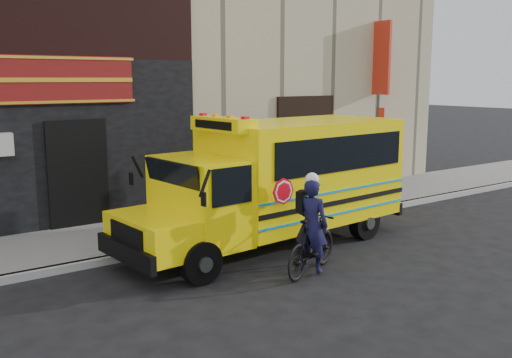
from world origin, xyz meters
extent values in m
plane|color=black|center=(0.00, 0.00, 0.00)|extent=(120.00, 120.00, 0.00)
cube|color=#9B9C96|center=(0.00, 2.60, 0.07)|extent=(40.00, 0.20, 0.15)
cube|color=#625F5B|center=(0.00, 4.10, 0.07)|extent=(40.00, 3.00, 0.15)
cube|color=tan|center=(0.00, 10.50, 6.15)|extent=(20.00, 10.00, 12.00)
cube|color=black|center=(-3.20, 5.40, 1.40)|extent=(1.30, 0.10, 2.50)
cube|color=red|center=(7.00, 5.15, 4.35)|extent=(0.10, 0.70, 2.40)
cylinder|color=black|center=(-2.62, 0.52, 0.40)|extent=(0.82, 0.34, 0.80)
cylinder|color=black|center=(-2.77, 2.41, 0.40)|extent=(0.82, 0.34, 0.80)
cylinder|color=black|center=(1.96, 0.89, 0.40)|extent=(0.82, 0.34, 0.80)
cylinder|color=black|center=(1.81, 2.78, 0.40)|extent=(0.82, 0.34, 0.80)
cube|color=yellow|center=(-3.15, 1.43, 0.80)|extent=(1.16, 2.07, 0.70)
cube|color=black|center=(-3.69, 1.39, 0.55)|extent=(0.28, 2.05, 0.35)
cube|color=yellow|center=(-2.05, 1.52, 1.30)|extent=(1.36, 2.19, 1.70)
cube|color=black|center=(-2.62, 1.47, 1.70)|extent=(0.20, 1.80, 0.90)
cube|color=yellow|center=(0.79, 1.75, 1.62)|extent=(4.66, 2.55, 2.25)
cube|color=black|center=(3.06, 1.93, 0.55)|extent=(0.30, 2.20, 0.30)
cube|color=black|center=(0.98, 0.65, 2.10)|extent=(3.89, 0.35, 0.75)
cube|color=yellow|center=(-1.45, 1.57, 2.78)|extent=(0.63, 1.63, 0.28)
cylinder|color=red|center=(-0.90, 0.31, 1.55)|extent=(0.52, 0.07, 0.52)
cylinder|color=#3B423C|center=(4.79, 3.20, 1.64)|extent=(0.07, 0.07, 3.28)
cube|color=red|center=(4.80, 3.12, 2.66)|extent=(0.04, 0.29, 0.41)
cube|color=white|center=(4.80, 3.12, 2.15)|extent=(0.04, 0.29, 0.36)
imported|color=black|center=(-0.60, -0.21, 0.56)|extent=(1.93, 1.20, 1.12)
imported|color=#131134|center=(-0.63, -0.21, 0.90)|extent=(0.70, 0.78, 1.80)
camera|label=1|loc=(-7.52, -8.13, 3.68)|focal=40.00mm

